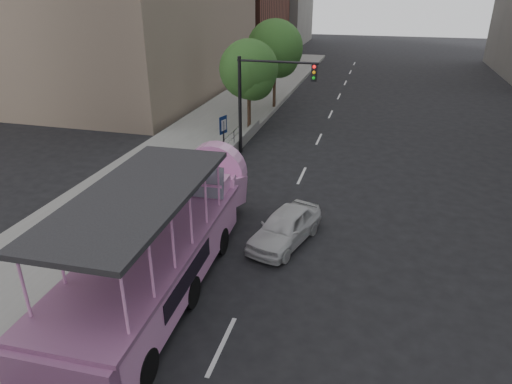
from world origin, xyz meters
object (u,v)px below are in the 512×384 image
(street_tree_near, at_px, (250,72))
(street_tree_far, at_px, (276,51))
(duck_boat, at_px, (167,239))
(car, at_px, (285,227))
(traffic_signal, at_px, (262,91))
(parking_sign, at_px, (224,136))

(street_tree_near, distance_m, street_tree_far, 6.02)
(duck_boat, bearing_deg, street_tree_far, 93.93)
(duck_boat, relative_size, street_tree_far, 1.71)
(street_tree_near, relative_size, street_tree_far, 0.89)
(car, xyz_separation_m, traffic_signal, (-3.20, 8.94, 2.87))
(car, distance_m, street_tree_far, 19.29)
(parking_sign, height_order, street_tree_near, street_tree_near)
(traffic_signal, bearing_deg, car, -70.27)
(traffic_signal, distance_m, street_tree_far, 9.57)
(car, xyz_separation_m, street_tree_far, (-4.60, 18.37, 3.68))
(duck_boat, distance_m, street_tree_near, 15.67)
(car, bearing_deg, traffic_signal, 125.88)
(car, bearing_deg, street_tree_near, 127.37)
(car, bearing_deg, duck_boat, -119.87)
(car, distance_m, parking_sign, 7.93)
(duck_boat, xyz_separation_m, car, (3.13, 3.02, -0.72))
(car, height_order, traffic_signal, traffic_signal)
(car, height_order, parking_sign, parking_sign)
(parking_sign, bearing_deg, duck_boat, -81.79)
(parking_sign, relative_size, street_tree_near, 0.47)
(parking_sign, bearing_deg, car, -55.06)
(street_tree_near, bearing_deg, duck_boat, -83.81)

